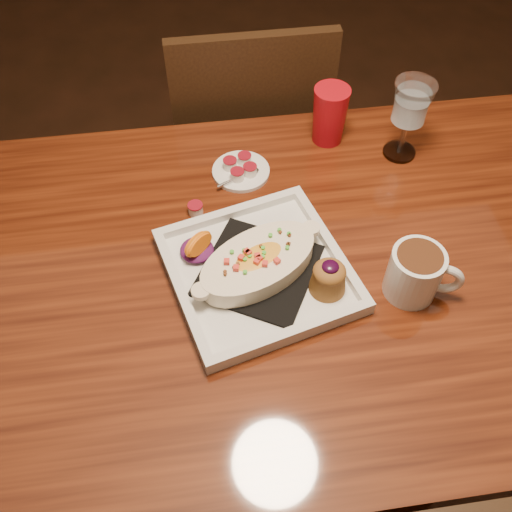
{
  "coord_description": "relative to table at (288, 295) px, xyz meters",
  "views": [
    {
      "loc": [
        -0.16,
        -0.64,
        1.62
      ],
      "look_at": [
        -0.06,
        0.02,
        0.77
      ],
      "focal_mm": 40.0,
      "sensor_mm": 36.0,
      "label": 1
    }
  ],
  "objects": [
    {
      "name": "creamer_loose",
      "position": [
        -0.17,
        0.16,
        0.11
      ],
      "size": [
        0.03,
        0.03,
        0.02
      ],
      "color": "white",
      "rests_on": "table"
    },
    {
      "name": "red_tumbler",
      "position": [
        0.15,
        0.35,
        0.16
      ],
      "size": [
        0.08,
        0.08,
        0.13
      ],
      "primitive_type": "cone",
      "color": "red",
      "rests_on": "table"
    },
    {
      "name": "chair_far",
      "position": [
        -0.0,
        0.63,
        -0.15
      ],
      "size": [
        0.42,
        0.42,
        0.93
      ],
      "rotation": [
        0.0,
        0.0,
        3.14
      ],
      "color": "black",
      "rests_on": "floor"
    },
    {
      "name": "floor",
      "position": [
        0.0,
        0.0,
        -0.65
      ],
      "size": [
        7.0,
        7.0,
        0.0
      ],
      "primitive_type": "plane",
      "color": "black",
      "rests_on": "ground"
    },
    {
      "name": "saucer",
      "position": [
        -0.06,
        0.27,
        0.11
      ],
      "size": [
        0.13,
        0.13,
        0.09
      ],
      "color": "silver",
      "rests_on": "table"
    },
    {
      "name": "plate",
      "position": [
        -0.06,
        -0.01,
        0.12
      ],
      "size": [
        0.39,
        0.39,
        0.08
      ],
      "rotation": [
        0.0,
        0.0,
        0.25
      ],
      "color": "silver",
      "rests_on": "table"
    },
    {
      "name": "coffee_mug",
      "position": [
        0.21,
        -0.08,
        0.15
      ],
      "size": [
        0.13,
        0.1,
        0.1
      ],
      "rotation": [
        0.0,
        0.0,
        -0.38
      ],
      "color": "silver",
      "rests_on": "table"
    },
    {
      "name": "table",
      "position": [
        0.0,
        0.0,
        0.0
      ],
      "size": [
        1.5,
        0.9,
        0.75
      ],
      "color": "maroon",
      "rests_on": "floor"
    },
    {
      "name": "goblet",
      "position": [
        0.3,
        0.28,
        0.22
      ],
      "size": [
        0.09,
        0.09,
        0.18
      ],
      "color": "silver",
      "rests_on": "table"
    }
  ]
}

